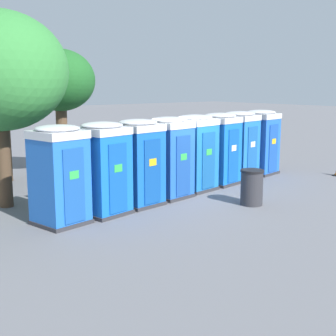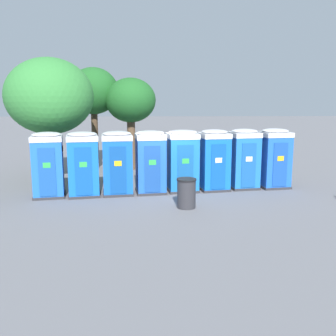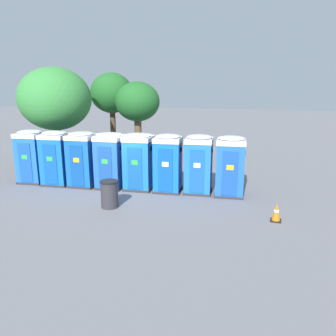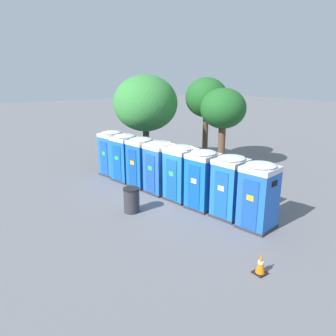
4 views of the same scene
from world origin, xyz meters
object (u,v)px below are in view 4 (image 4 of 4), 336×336
Objects in this scene: portapotty_7 at (258,196)px; traffic_cone at (261,264)px; portapotty_0 at (112,153)px; street_tree_2 at (206,98)px; portapotty_5 at (203,179)px; portapotty_6 at (230,186)px; portapotty_4 at (180,173)px; street_tree_1 at (145,104)px; portapotty_3 at (159,167)px; portapotty_1 at (125,157)px; trash_can at (132,200)px; portapotty_2 at (141,162)px; street_tree_0 at (223,110)px.

traffic_cone is (2.04, -2.26, -0.97)m from portapotty_7.
street_tree_2 is at bearing 81.75° from portapotty_0.
portapotty_5 is 1.34m from portapotty_6.
portapotty_4 is 1.00× the size of portapotty_6.
street_tree_1 reaches higher than portapotty_0.
portapotty_4 is (1.31, 0.27, -0.00)m from portapotty_3.
portapotty_6 is 0.47× the size of street_tree_2.
street_tree_2 reaches higher than portapotty_1.
trash_can is (5.27, -1.76, -0.75)m from portapotty_0.
portapotty_0 and portapotty_2 have the same top height.
portapotty_0 is at bearing -79.40° from street_tree_1.
street_tree_2 reaches higher than portapotty_6.
portapotty_2 is 4.65m from street_tree_1.
portapotty_2 is 3.97× the size of traffic_cone.
portapotty_1 is 1.00× the size of portapotty_2.
portapotty_6 is 8.92m from street_tree_1.
trash_can is (-4.01, -3.09, -0.75)m from portapotty_7.
portapotty_2 is at bearing -92.51° from street_tree_0.
trash_can is (2.61, -2.08, -0.75)m from portapotty_2.
portapotty_5 is 2.68m from portapotty_7.
portapotty_1 is 4.42m from trash_can.
portapotty_0 is 0.47× the size of street_tree_2.
portapotty_3 and portapotty_7 have the same top height.
street_tree_1 reaches higher than portapotty_3.
portapotty_1 is at bearing 154.56° from trash_can.
portapotty_5 is 1.00× the size of portapotty_7.
street_tree_0 reaches higher than portapotty_0.
portapotty_6 is (1.31, 0.28, 0.00)m from portapotty_5.
portapotty_5 is at bearing -171.69° from portapotty_7.
street_tree_1 is at bearing 100.60° from portapotty_0.
traffic_cone is at bearing -48.05° from portapotty_7.
portapotty_6 is 0.52× the size of street_tree_0.
portapotty_3 is 1.34m from portapotty_4.
portapotty_0 is 1.00× the size of portapotty_7.
portapotty_4 is 0.47× the size of street_tree_2.
street_tree_0 is at bearing 87.49° from portapotty_2.
portapotty_2 is 0.47× the size of street_tree_2.
portapotty_4 is at bearing -64.04° from street_tree_0.
street_tree_0 is (0.24, 5.40, 2.33)m from portapotty_2.
portapotty_4 is 2.65m from trash_can.
portapotty_6 is at bearing -9.07° from street_tree_1.
portapotty_4 is at bearing 164.09° from traffic_cone.
street_tree_0 is (-3.73, 4.78, 2.33)m from portapotty_5.
portapotty_2 is (1.32, 0.21, 0.00)m from portapotty_1.
portapotty_6 is 3.97× the size of traffic_cone.
portapotty_1 is at bearing -170.34° from portapotty_4.
portapotty_0 is at bearing 161.50° from trash_can.
street_tree_2 is (0.90, 6.21, 2.82)m from portapotty_0.
traffic_cone is (8.66, -1.25, -0.97)m from portapotty_2.
portapotty_2 is 5.89m from street_tree_0.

